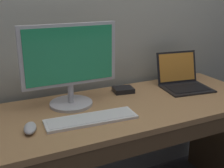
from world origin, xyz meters
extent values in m
cube|color=#A87A4C|center=(0.00, 0.00, 0.77)|extent=(1.62, 0.67, 0.03)
cube|color=brown|center=(0.78, 0.00, 0.38)|extent=(0.06, 0.62, 0.76)
cube|color=brown|center=(0.00, -0.32, 0.71)|extent=(1.55, 0.02, 0.09)
cube|color=black|center=(0.45, 0.06, 0.79)|extent=(0.34, 0.28, 0.01)
cube|color=black|center=(0.45, 0.05, 0.80)|extent=(0.28, 0.19, 0.00)
cube|color=black|center=(0.47, 0.21, 0.91)|extent=(0.31, 0.10, 0.22)
cube|color=#C67F2D|center=(0.47, 0.20, 0.91)|extent=(0.28, 0.09, 0.19)
cylinder|color=#B7B7BC|center=(-0.33, 0.14, 0.80)|extent=(0.25, 0.25, 0.02)
cylinder|color=#B7B7BC|center=(-0.33, 0.14, 0.86)|extent=(0.03, 0.03, 0.11)
cube|color=#B7B7BC|center=(-0.33, 0.12, 1.09)|extent=(0.54, 0.02, 0.34)
cube|color=#23935B|center=(-0.33, 0.11, 1.09)|extent=(0.50, 0.00, 0.31)
cube|color=white|center=(-0.31, -0.11, 0.80)|extent=(0.48, 0.17, 0.01)
cube|color=silver|center=(-0.31, -0.11, 0.80)|extent=(0.45, 0.15, 0.00)
ellipsoid|color=#B7B7BC|center=(-0.61, -0.10, 0.81)|extent=(0.09, 0.13, 0.04)
cube|color=black|center=(0.04, 0.20, 0.80)|extent=(0.14, 0.12, 0.03)
camera|label=1|loc=(-0.80, -1.38, 1.43)|focal=46.35mm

